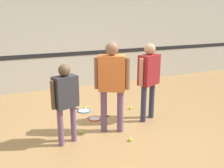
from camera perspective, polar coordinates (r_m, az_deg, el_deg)
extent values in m
plane|color=#A87F4C|center=(4.85, -0.65, -10.80)|extent=(16.00, 16.00, 0.00)
cube|color=beige|center=(7.46, -10.65, 11.11)|extent=(16.00, 0.06, 3.20)
cube|color=black|center=(7.49, -10.37, 6.70)|extent=(16.00, 0.01, 0.12)
cylinder|color=#6B4C70|center=(4.72, -1.88, -6.13)|extent=(0.12, 0.12, 0.82)
cylinder|color=#6B4C70|center=(4.70, 1.89, -6.24)|extent=(0.12, 0.12, 0.82)
cube|color=orange|center=(4.49, 0.00, 2.51)|extent=(0.54, 0.45, 0.65)
sphere|color=brown|center=(4.41, 0.00, 8.11)|extent=(0.24, 0.24, 0.24)
cylinder|color=brown|center=(4.52, -3.55, 2.46)|extent=(0.08, 0.08, 0.58)
cylinder|color=brown|center=(4.48, 3.58, 2.33)|extent=(0.08, 0.08, 0.58)
cylinder|color=#6B4C70|center=(4.32, -11.67, -9.68)|extent=(0.10, 0.10, 0.67)
cylinder|color=#6B4C70|center=(4.44, -8.81, -8.84)|extent=(0.10, 0.10, 0.67)
cube|color=#2D2D33|center=(4.16, -10.61, -1.76)|extent=(0.44, 0.32, 0.53)
sphere|color=brown|center=(4.07, -10.87, 3.11)|extent=(0.19, 0.19, 0.19)
cylinder|color=brown|center=(4.06, -13.38, -2.48)|extent=(0.07, 0.07, 0.47)
cylinder|color=brown|center=(4.28, -7.98, -1.25)|extent=(0.07, 0.07, 0.47)
cylinder|color=#2D334C|center=(5.40, 9.05, -3.72)|extent=(0.11, 0.11, 0.77)
cylinder|color=#2D334C|center=(5.17, 7.22, -4.53)|extent=(0.11, 0.11, 0.77)
cube|color=maroon|center=(5.09, 8.45, 3.24)|extent=(0.51, 0.41, 0.61)
sphere|color=tan|center=(5.02, 8.64, 7.91)|extent=(0.23, 0.23, 0.23)
cylinder|color=tan|center=(5.31, 10.09, 3.59)|extent=(0.08, 0.08, 0.55)
cylinder|color=tan|center=(4.88, 6.67, 2.67)|extent=(0.08, 0.08, 0.55)
torus|color=blue|center=(5.84, -6.41, -6.04)|extent=(0.43, 0.43, 0.02)
cylinder|color=silver|center=(5.84, -6.41, -6.04)|extent=(0.27, 0.27, 0.01)
cylinder|color=black|center=(5.99, -8.39, -5.54)|extent=(0.15, 0.20, 0.02)
sphere|color=black|center=(6.06, -9.24, -5.32)|extent=(0.03, 0.03, 0.03)
torus|color=red|center=(5.40, -4.00, -7.85)|extent=(0.29, 0.29, 0.02)
cylinder|color=silver|center=(5.40, -4.00, -7.85)|extent=(0.24, 0.24, 0.01)
cylinder|color=black|center=(5.47, -1.75, -7.48)|extent=(0.19, 0.03, 0.02)
sphere|color=black|center=(5.51, -0.82, -7.32)|extent=(0.03, 0.03, 0.03)
sphere|color=#CCE038|center=(4.51, 4.18, -12.51)|extent=(0.07, 0.07, 0.07)
sphere|color=#CCE038|center=(5.96, -6.14, -5.34)|extent=(0.07, 0.07, 0.07)
sphere|color=#CCE038|center=(5.91, 4.20, -5.46)|extent=(0.07, 0.07, 0.07)
sphere|color=#CCE038|center=(4.81, -7.28, -10.74)|extent=(0.07, 0.07, 0.07)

